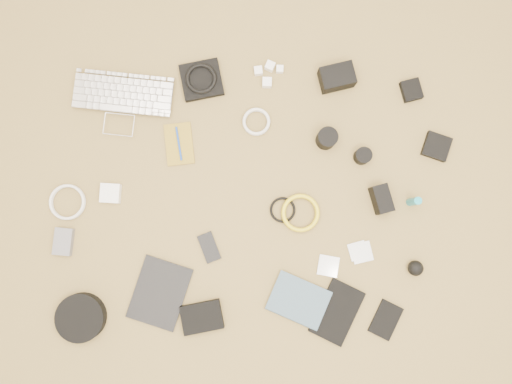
{
  "coord_description": "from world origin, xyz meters",
  "views": [
    {
      "loc": [
        0.04,
        -0.1,
        1.82
      ],
      "look_at": [
        0.04,
        0.03,
        0.02
      ],
      "focal_mm": 35.0,
      "sensor_mm": 36.0,
      "label": 1
    }
  ],
  "objects_px": {
    "dslr_camera": "(337,77)",
    "paperback": "(290,320)",
    "headphone_case": "(81,317)",
    "laptop": "(122,108)",
    "phone": "(209,247)",
    "tablet": "(160,293)"
  },
  "relations": [
    {
      "from": "dslr_camera",
      "to": "headphone_case",
      "type": "relative_size",
      "value": 0.71
    },
    {
      "from": "laptop",
      "to": "paperback",
      "type": "relative_size",
      "value": 1.81
    },
    {
      "from": "laptop",
      "to": "dslr_camera",
      "type": "relative_size",
      "value": 3.0
    },
    {
      "from": "laptop",
      "to": "phone",
      "type": "xyz_separation_m",
      "value": [
        0.34,
        -0.5,
        -0.01
      ]
    },
    {
      "from": "dslr_camera",
      "to": "phone",
      "type": "xyz_separation_m",
      "value": [
        -0.45,
        -0.63,
        -0.03
      ]
    },
    {
      "from": "dslr_camera",
      "to": "laptop",
      "type": "bearing_deg",
      "value": 174.16
    },
    {
      "from": "tablet",
      "to": "paperback",
      "type": "height_order",
      "value": "paperback"
    },
    {
      "from": "dslr_camera",
      "to": "tablet",
      "type": "distance_m",
      "value": 1.01
    },
    {
      "from": "tablet",
      "to": "phone",
      "type": "bearing_deg",
      "value": 60.66
    },
    {
      "from": "headphone_case",
      "to": "phone",
      "type": "bearing_deg",
      "value": 30.24
    },
    {
      "from": "tablet",
      "to": "paperback",
      "type": "relative_size",
      "value": 1.16
    },
    {
      "from": "tablet",
      "to": "phone",
      "type": "distance_m",
      "value": 0.24
    },
    {
      "from": "tablet",
      "to": "dslr_camera",
      "type": "bearing_deg",
      "value": 68.52
    },
    {
      "from": "headphone_case",
      "to": "paperback",
      "type": "bearing_deg",
      "value": 0.74
    },
    {
      "from": "tablet",
      "to": "phone",
      "type": "relative_size",
      "value": 2.2
    },
    {
      "from": "phone",
      "to": "paperback",
      "type": "distance_m",
      "value": 0.39
    },
    {
      "from": "laptop",
      "to": "phone",
      "type": "relative_size",
      "value": 3.44
    },
    {
      "from": "phone",
      "to": "headphone_case",
      "type": "relative_size",
      "value": 0.62
    },
    {
      "from": "phone",
      "to": "paperback",
      "type": "height_order",
      "value": "paperback"
    },
    {
      "from": "dslr_camera",
      "to": "phone",
      "type": "height_order",
      "value": "dslr_camera"
    },
    {
      "from": "dslr_camera",
      "to": "paperback",
      "type": "xyz_separation_m",
      "value": [
        -0.15,
        -0.88,
        -0.03
      ]
    },
    {
      "from": "tablet",
      "to": "paperback",
      "type": "xyz_separation_m",
      "value": [
        0.47,
        -0.08,
        0.0
      ]
    }
  ]
}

